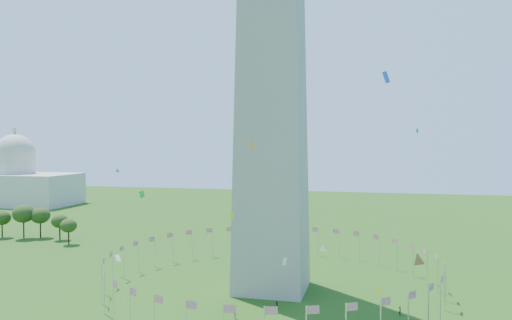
% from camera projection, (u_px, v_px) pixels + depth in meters
% --- Properties ---
extents(flag_ring, '(80.24, 80.24, 9.00)m').
position_uv_depth(flag_ring, '(272.00, 271.00, 122.51)').
color(flag_ring, silver).
rests_on(flag_ring, ground).
extents(capitol_building, '(70.00, 35.00, 46.00)m').
position_uv_depth(capitol_building, '(15.00, 165.00, 290.41)').
color(capitol_building, beige).
rests_on(capitol_building, ground).
extents(kites_aloft, '(110.97, 58.15, 41.36)m').
position_uv_depth(kites_aloft, '(296.00, 228.00, 95.81)').
color(kites_aloft, white).
rests_on(kites_aloft, ground).
extents(tree_line_west, '(54.68, 15.30, 12.53)m').
position_uv_depth(tree_line_west, '(19.00, 224.00, 187.20)').
color(tree_line_west, '#35531B').
rests_on(tree_line_west, ground).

